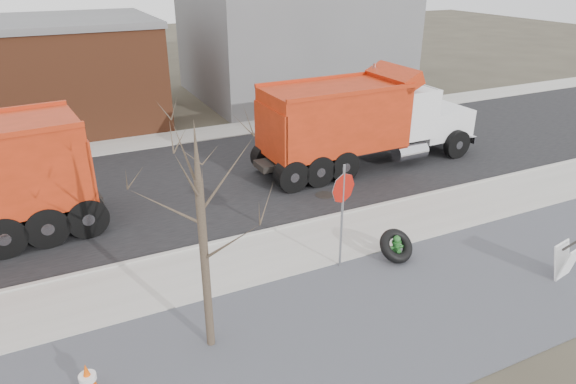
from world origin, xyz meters
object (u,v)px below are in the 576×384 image
truck_tire (396,246)px  sandwich_board (566,261)px  fire_hydrant (396,248)px  stop_sign (343,200)px  dump_truck_red_a (362,119)px

truck_tire → sandwich_board: bearing=-37.8°
fire_hydrant → truck_tire: size_ratio=0.69×
fire_hydrant → stop_sign: (-1.63, 0.36, 1.71)m
fire_hydrant → dump_truck_red_a: size_ratio=0.08×
fire_hydrant → dump_truck_red_a: (3.12, 6.70, 1.64)m
stop_sign → fire_hydrant: bearing=-6.3°
truck_tire → dump_truck_red_a: size_ratio=0.11×
dump_truck_red_a → fire_hydrant: bearing=-116.1°
fire_hydrant → stop_sign: 2.39m
stop_sign → sandwich_board: 6.17m
fire_hydrant → sandwich_board: sandwich_board is taller
fire_hydrant → sandwich_board: bearing=-27.9°
dump_truck_red_a → truck_tire: bearing=-116.2°
fire_hydrant → sandwich_board: (3.47, -2.74, 0.18)m
fire_hydrant → stop_sign: size_ratio=0.25×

